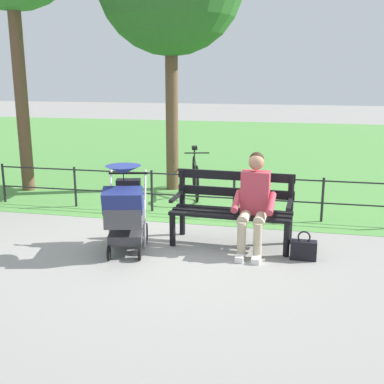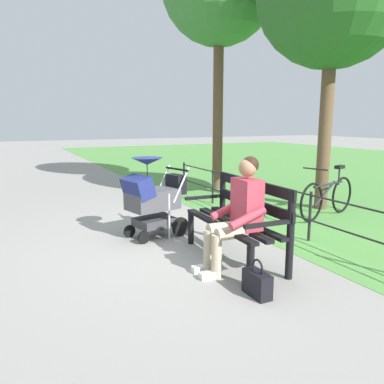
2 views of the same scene
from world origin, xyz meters
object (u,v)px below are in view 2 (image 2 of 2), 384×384
object	(u,v)px
stroller	(152,196)
bicycle	(328,196)
person_on_bench	(238,211)
handbag	(257,283)
park_bench	(240,216)

from	to	relation	value
stroller	bicycle	distance (m)	3.14
person_on_bench	stroller	bearing A→B (deg)	14.74
stroller	handbag	size ratio (longest dim) A/B	3.11
park_bench	handbag	bearing A→B (deg)	156.40
stroller	handbag	bearing A→B (deg)	-174.18
person_on_bench	handbag	xyz separation A→B (m)	(-0.64, 0.19, -0.55)
park_bench	handbag	size ratio (longest dim) A/B	4.38
bicycle	handbag	bearing A→B (deg)	124.30
stroller	handbag	world-z (taller)	stroller
park_bench	bicycle	world-z (taller)	park_bench
park_bench	handbag	xyz separation A→B (m)	(-0.94, 0.41, -0.40)
handbag	bicycle	xyz separation A→B (m)	(1.98, -2.90, 0.24)
stroller	handbag	xyz separation A→B (m)	(-2.23, -0.23, -0.47)
stroller	bicycle	bearing A→B (deg)	-94.60
handbag	park_bench	bearing A→B (deg)	-23.60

